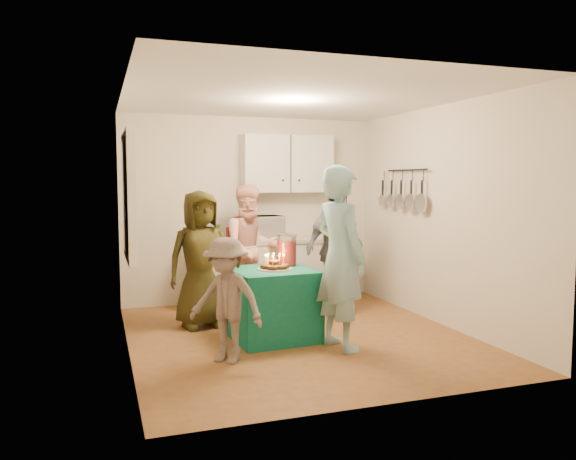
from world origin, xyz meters
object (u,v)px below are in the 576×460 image
object	(u,v)px
party_table	(272,304)
man_birthday	(340,258)
counter	(270,273)
woman_back_center	(251,249)
woman_back_right	(336,248)
woman_back_left	(201,259)
child_near_left	(226,300)
microwave	(260,228)
punch_jar	(287,251)

from	to	relation	value
party_table	man_birthday	world-z (taller)	man_birthday
counter	woman_back_center	bearing A→B (deg)	-133.58
woman_back_center	woman_back_right	bearing A→B (deg)	-32.06
woman_back_left	party_table	bearing A→B (deg)	-58.49
man_birthday	woman_back_left	xyz separation A→B (m)	(-1.20, 1.30, -0.13)
party_table	child_near_left	world-z (taller)	child_near_left
counter	man_birthday	size ratio (longest dim) A/B	1.18
man_birthday	woman_back_right	distance (m)	1.45
microwave	man_birthday	distance (m)	2.25
child_near_left	woman_back_left	bearing A→B (deg)	133.31
man_birthday	child_near_left	bearing A→B (deg)	80.10
counter	party_table	size ratio (longest dim) A/B	2.59
party_table	punch_jar	size ratio (longest dim) A/B	2.50
microwave	man_birthday	size ratio (longest dim) A/B	0.31
woman_back_center	child_near_left	bearing A→B (deg)	-117.02
counter	woman_back_center	distance (m)	0.69
microwave	woman_back_right	size ratio (longest dim) A/B	0.34
microwave	punch_jar	xyz separation A→B (m)	(-0.12, -1.48, -0.14)
punch_jar	woman_back_right	size ratio (longest dim) A/B	0.20
party_table	microwave	bearing A→B (deg)	78.21
punch_jar	woman_back_center	xyz separation A→B (m)	(-0.12, 1.08, -0.10)
woman_back_center	child_near_left	world-z (taller)	woman_back_center
microwave	woman_back_left	world-z (taller)	woman_back_left
woman_back_center	woman_back_right	xyz separation A→B (m)	(0.98, -0.49, 0.03)
microwave	woman_back_center	xyz separation A→B (m)	(-0.24, -0.40, -0.24)
party_table	woman_back_left	size ratio (longest dim) A/B	0.53
microwave	child_near_left	bearing A→B (deg)	-120.04
punch_jar	woman_back_left	distance (m)	1.04
woman_back_left	woman_back_right	size ratio (longest dim) A/B	0.93
party_table	woman_back_center	xyz separation A→B (m)	(0.11, 1.27, 0.45)
punch_jar	woman_back_center	distance (m)	1.09
woman_back_right	child_near_left	distance (m)	2.24
microwave	woman_back_left	distance (m)	1.39
counter	woman_back_left	xyz separation A→B (m)	(-1.14, -0.94, 0.37)
party_table	child_near_left	bearing A→B (deg)	-136.02
microwave	party_table	distance (m)	1.85
counter	woman_back_right	size ratio (longest dim) A/B	1.28
punch_jar	counter	bearing A→B (deg)	79.96
microwave	man_birthday	bearing A→B (deg)	-91.53
punch_jar	woman_back_left	xyz separation A→B (m)	(-0.87, 0.54, -0.13)
man_birthday	woman_back_center	world-z (taller)	man_birthday
man_birthday	child_near_left	world-z (taller)	man_birthday
man_birthday	woman_back_right	xyz separation A→B (m)	(0.54, 1.34, -0.07)
punch_jar	child_near_left	bearing A→B (deg)	-136.89
party_table	woman_back_center	size ratio (longest dim) A/B	0.51
microwave	punch_jar	distance (m)	1.49
woman_back_right	party_table	bearing A→B (deg)	-169.23
counter	woman_back_center	xyz separation A→B (m)	(-0.38, -0.40, 0.40)
man_birthday	woman_back_center	bearing A→B (deg)	0.80
microwave	woman_back_center	world-z (taller)	woman_back_center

